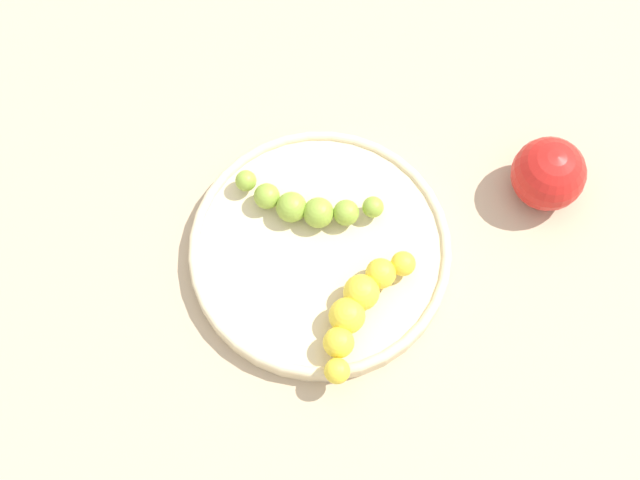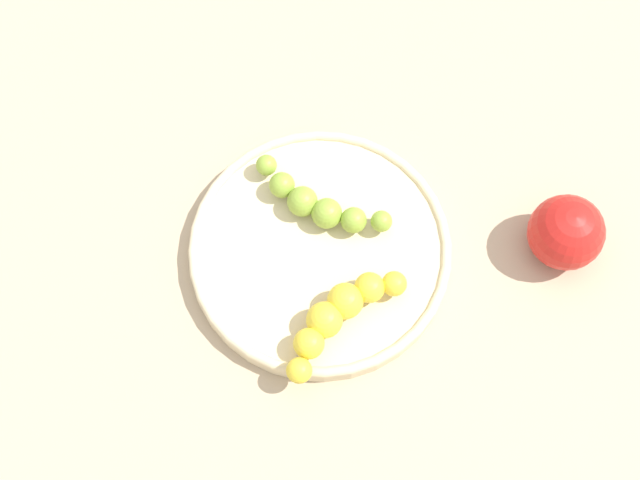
{
  "view_description": "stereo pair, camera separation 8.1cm",
  "coord_description": "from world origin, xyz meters",
  "px_view_note": "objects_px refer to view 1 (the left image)",
  "views": [
    {
      "loc": [
        0.29,
        0.09,
        0.79
      ],
      "look_at": [
        0.0,
        0.0,
        0.04
      ],
      "focal_mm": 48.96,
      "sensor_mm": 36.0,
      "label": 1
    },
    {
      "loc": [
        0.26,
        0.16,
        0.79
      ],
      "look_at": [
        0.0,
        0.0,
        0.04
      ],
      "focal_mm": 48.96,
      "sensor_mm": 36.0,
      "label": 2
    }
  ],
  "objects_px": {
    "fruit_bowl": "(320,250)",
    "banana_green": "(306,205)",
    "banana_yellow": "(359,307)",
    "apple_red": "(548,174)"
  },
  "relations": [
    {
      "from": "banana_yellow",
      "to": "apple_red",
      "type": "distance_m",
      "value": 0.23
    },
    {
      "from": "fruit_bowl",
      "to": "banana_green",
      "type": "height_order",
      "value": "banana_green"
    },
    {
      "from": "banana_green",
      "to": "fruit_bowl",
      "type": "bearing_deg",
      "value": 32.47
    },
    {
      "from": "fruit_bowl",
      "to": "apple_red",
      "type": "distance_m",
      "value": 0.23
    },
    {
      "from": "banana_green",
      "to": "banana_yellow",
      "type": "distance_m",
      "value": 0.11
    },
    {
      "from": "banana_yellow",
      "to": "apple_red",
      "type": "relative_size",
      "value": 1.97
    },
    {
      "from": "fruit_bowl",
      "to": "banana_yellow",
      "type": "height_order",
      "value": "banana_yellow"
    },
    {
      "from": "fruit_bowl",
      "to": "apple_red",
      "type": "relative_size",
      "value": 3.49
    },
    {
      "from": "banana_green",
      "to": "banana_yellow",
      "type": "bearing_deg",
      "value": 38.4
    },
    {
      "from": "banana_green",
      "to": "apple_red",
      "type": "bearing_deg",
      "value": 110.69
    }
  ]
}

